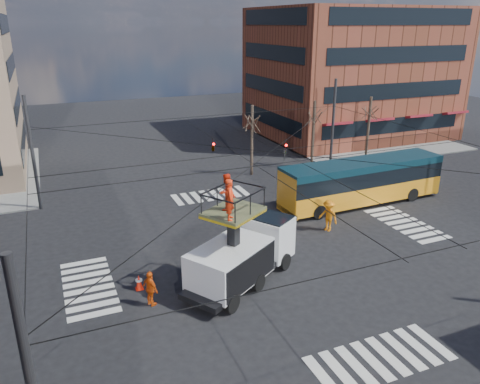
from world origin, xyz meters
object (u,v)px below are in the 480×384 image
at_px(utility_truck, 243,245).
at_px(traffic_cone, 139,282).
at_px(worker_ground, 150,289).
at_px(city_bus, 362,181).
at_px(flagger, 328,216).

relative_size(utility_truck, traffic_cone, 9.29).
bearing_deg(utility_truck, worker_ground, 152.56).
height_order(city_bus, traffic_cone, city_bus).
xyz_separation_m(traffic_cone, worker_ground, (0.24, -1.62, 0.49)).
height_order(utility_truck, city_bus, utility_truck).
bearing_deg(utility_truck, traffic_cone, 134.25).
relative_size(utility_truck, city_bus, 0.57).
relative_size(traffic_cone, flagger, 0.38).
bearing_deg(traffic_cone, worker_ground, -81.46).
xyz_separation_m(utility_truck, flagger, (7.33, 3.50, -0.97)).
bearing_deg(traffic_cone, utility_truck, -13.44).
distance_m(utility_truck, traffic_cone, 5.44).
bearing_deg(traffic_cone, flagger, 10.50).
distance_m(worker_ground, flagger, 12.76).
bearing_deg(city_bus, flagger, -148.67).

